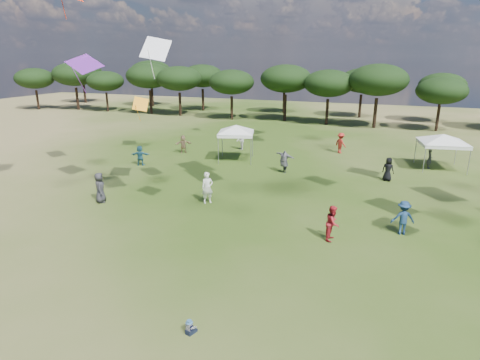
% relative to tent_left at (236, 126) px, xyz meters
% --- Properties ---
extents(tree_line, '(108.78, 17.63, 7.77)m').
position_rel_tent_left_xyz_m(tree_line, '(9.09, 24.04, 2.57)').
color(tree_line, black).
rests_on(tree_line, ground).
extents(tent_left, '(5.48, 5.48, 3.28)m').
position_rel_tent_left_xyz_m(tent_left, '(0.00, 0.00, 0.00)').
color(tent_left, gray).
rests_on(tent_left, ground).
extents(tent_right, '(6.48, 6.48, 3.02)m').
position_rel_tent_left_xyz_m(tent_right, '(15.77, 3.16, -0.26)').
color(tent_right, gray).
rests_on(tent_right, ground).
extents(toddler, '(0.37, 0.40, 0.50)m').
position_rel_tent_left_xyz_m(toddler, '(6.67, -21.08, -2.63)').
color(toddler, black).
rests_on(toddler, ground).
extents(festival_crowd, '(28.89, 19.45, 1.90)m').
position_rel_tent_left_xyz_m(festival_crowd, '(5.88, -3.44, -1.98)').
color(festival_crowd, '#8F6D4E').
rests_on(festival_crowd, ground).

